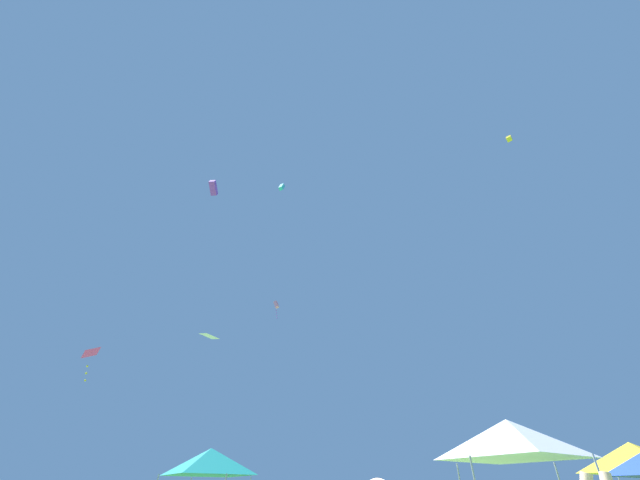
% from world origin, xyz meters
% --- Properties ---
extents(canopy_tent_teal, '(3.24, 3.24, 3.46)m').
position_xyz_m(canopy_tent_teal, '(-8.49, 13.41, 2.94)').
color(canopy_tent_teal, '#9E9EA3').
rests_on(canopy_tent_teal, ground).
extents(canopy_tent_white, '(3.52, 3.52, 3.76)m').
position_xyz_m(canopy_tent_white, '(3.29, 9.77, 3.20)').
color(canopy_tent_white, '#9E9EA3').
rests_on(canopy_tent_white, ground).
extents(canopy_tent_yellow, '(3.21, 3.21, 3.44)m').
position_xyz_m(canopy_tent_yellow, '(8.62, 13.95, 2.92)').
color(canopy_tent_yellow, '#9E9EA3').
rests_on(canopy_tent_yellow, ground).
extents(kite_cyan_box, '(0.46, 0.74, 0.91)m').
position_xyz_m(kite_cyan_box, '(-8.63, 20.90, 25.92)').
color(kite_cyan_box, '#2DB7CC').
extents(kite_yellow_box, '(0.74, 0.93, 0.94)m').
position_xyz_m(kite_yellow_box, '(11.13, 18.29, 25.56)').
color(kite_yellow_box, yellow).
extents(kite_white_diamond, '(1.54, 1.18, 0.52)m').
position_xyz_m(kite_white_diamond, '(-15.01, 24.05, 12.92)').
color(kite_white_diamond, white).
extents(kite_magenta_diamond, '(0.59, 0.45, 1.20)m').
position_xyz_m(kite_magenta_diamond, '(-11.39, 7.84, 6.16)').
color(kite_magenta_diamond, '#D6389E').
extents(kite_purple_box, '(0.57, 1.20, 0.95)m').
position_xyz_m(kite_purple_box, '(-11.95, 14.73, 20.83)').
color(kite_purple_box, purple).
extents(kite_pink_box, '(0.62, 0.51, 1.74)m').
position_xyz_m(kite_pink_box, '(-10.52, 27.82, 17.03)').
color(kite_pink_box, pink).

